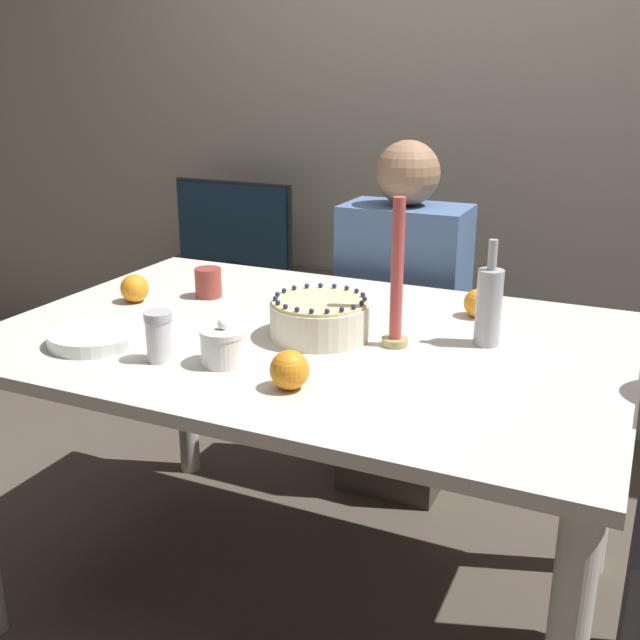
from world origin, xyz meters
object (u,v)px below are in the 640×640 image
at_px(candle, 397,285).
at_px(bottle, 489,305).
at_px(tv_monitor, 233,226).
at_px(sugar_bowl, 224,346).
at_px(person_man_blue_shirt, 402,342).
at_px(cake, 320,318).
at_px(sugar_shaker, 159,336).

height_order(candle, bottle, candle).
distance_m(bottle, tv_monitor, 1.67).
distance_m(sugar_bowl, person_man_blue_shirt, 1.02).
distance_m(sugar_bowl, bottle, 0.61).
height_order(bottle, person_man_blue_shirt, person_man_blue_shirt).
relative_size(cake, tv_monitor, 0.44).
relative_size(bottle, person_man_blue_shirt, 0.21).
height_order(sugar_bowl, bottle, bottle).
bearing_deg(bottle, sugar_shaker, -147.65).
height_order(person_man_blue_shirt, tv_monitor, person_man_blue_shirt).
relative_size(bottle, tv_monitor, 0.46).
bearing_deg(tv_monitor, bottle, -38.41).
bearing_deg(tv_monitor, sugar_shaker, -64.94).
distance_m(cake, sugar_bowl, 0.27).
bearing_deg(bottle, person_man_blue_shirt, 123.42).
xyz_separation_m(candle, bottle, (0.19, 0.09, -0.05)).
relative_size(candle, tv_monitor, 0.64).
relative_size(cake, bottle, 0.96).
distance_m(person_man_blue_shirt, tv_monitor, 1.02).
relative_size(sugar_bowl, sugar_shaker, 0.93).
bearing_deg(sugar_bowl, cake, 64.25).
height_order(cake, person_man_blue_shirt, person_man_blue_shirt).
distance_m(cake, tv_monitor, 1.48).
height_order(cake, sugar_bowl, cake).
height_order(cake, sugar_shaker, sugar_shaker).
xyz_separation_m(candle, tv_monitor, (-1.11, 1.13, -0.16)).
relative_size(candle, person_man_blue_shirt, 0.29).
bearing_deg(candle, bottle, 26.19).
bearing_deg(bottle, cake, -163.17).
xyz_separation_m(sugar_bowl, candle, (0.30, 0.26, 0.11)).
bearing_deg(candle, sugar_bowl, -138.81).
bearing_deg(person_man_blue_shirt, candle, 106.63).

